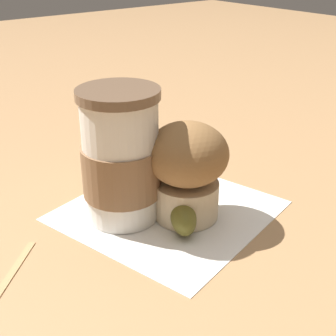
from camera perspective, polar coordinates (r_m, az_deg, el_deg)
ground_plane at (r=0.54m, az=-0.00°, el=-5.25°), size 3.00×3.00×0.00m
paper_napkin at (r=0.54m, az=-0.00°, el=-5.18°), size 0.25×0.25×0.00m
coffee_cup at (r=0.50m, az=-5.73°, el=1.05°), size 0.09×0.09×0.15m
muffin at (r=0.50m, az=2.32°, el=0.13°), size 0.09×0.09×0.11m
banana at (r=0.54m, az=1.66°, el=-3.27°), size 0.12×0.12×0.03m
wooden_stirrer at (r=0.47m, az=-18.78°, el=-12.39°), size 0.08×0.08×0.00m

